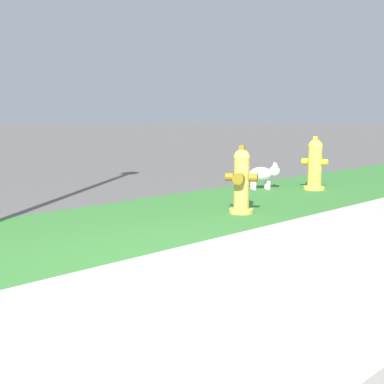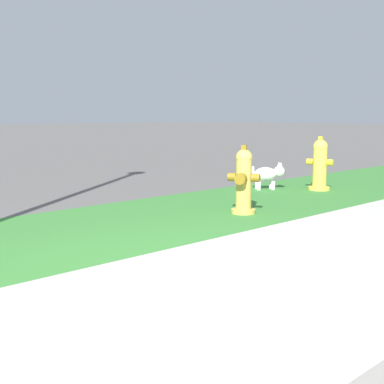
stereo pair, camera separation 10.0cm
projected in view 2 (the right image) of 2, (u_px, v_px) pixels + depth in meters
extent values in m
plane|color=#5B5956|center=(230.00, 293.00, 3.27)|extent=(120.00, 120.00, 0.00)
cube|color=#BCB7AD|center=(230.00, 292.00, 3.27)|extent=(18.00, 2.07, 0.01)
cube|color=#387A33|center=(52.00, 236.00, 4.80)|extent=(18.00, 2.22, 0.01)
cylinder|color=yellow|center=(319.00, 188.00, 7.73)|extent=(0.31, 0.31, 0.05)
cylinder|color=yellow|center=(320.00, 167.00, 7.69)|extent=(0.20, 0.20, 0.58)
sphere|color=yellow|center=(320.00, 147.00, 7.65)|extent=(0.21, 0.21, 0.21)
cube|color=yellow|center=(321.00, 138.00, 7.63)|extent=(0.07, 0.07, 0.06)
cylinder|color=yellow|center=(310.00, 162.00, 7.75)|extent=(0.11, 0.11, 0.09)
cylinder|color=yellow|center=(330.00, 163.00, 7.61)|extent=(0.11, 0.11, 0.09)
cylinder|color=yellow|center=(323.00, 161.00, 7.81)|extent=(0.13, 0.14, 0.12)
cylinder|color=gold|center=(243.00, 211.00, 5.89)|extent=(0.27, 0.27, 0.05)
cylinder|color=gold|center=(244.00, 184.00, 5.85)|extent=(0.17, 0.17, 0.57)
sphere|color=gold|center=(244.00, 158.00, 5.81)|extent=(0.18, 0.18, 0.18)
cube|color=olive|center=(244.00, 148.00, 5.79)|extent=(0.08, 0.08, 0.06)
cylinder|color=olive|center=(256.00, 178.00, 5.80)|extent=(0.12, 0.12, 0.09)
cylinder|color=olive|center=(232.00, 177.00, 5.88)|extent=(0.12, 0.12, 0.09)
cylinder|color=olive|center=(241.00, 179.00, 5.71)|extent=(0.14, 0.15, 0.12)
ellipsoid|color=white|center=(265.00, 174.00, 7.76)|extent=(0.39, 0.36, 0.20)
sphere|color=white|center=(279.00, 171.00, 7.79)|extent=(0.16, 0.16, 0.16)
sphere|color=black|center=(284.00, 172.00, 7.80)|extent=(0.03, 0.03, 0.03)
cone|color=white|center=(279.00, 164.00, 7.82)|extent=(0.08, 0.08, 0.07)
cone|color=white|center=(281.00, 165.00, 7.73)|extent=(0.08, 0.08, 0.07)
cylinder|color=white|center=(271.00, 185.00, 7.85)|extent=(0.06, 0.06, 0.13)
cylinder|color=white|center=(273.00, 186.00, 7.75)|extent=(0.06, 0.06, 0.13)
cylinder|color=white|center=(257.00, 185.00, 7.82)|extent=(0.06, 0.06, 0.13)
cylinder|color=white|center=(259.00, 186.00, 7.72)|extent=(0.06, 0.06, 0.13)
cylinder|color=white|center=(253.00, 170.00, 7.73)|extent=(0.04, 0.04, 0.11)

